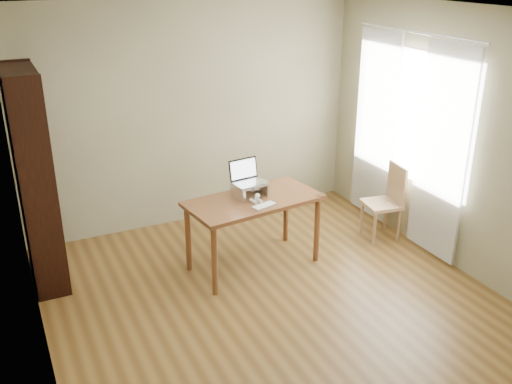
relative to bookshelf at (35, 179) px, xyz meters
name	(u,v)px	position (x,y,z in m)	size (l,w,h in m)	color
room	(288,176)	(1.86, -1.54, 0.25)	(4.04, 4.54, 2.64)	#563816
bookshelf	(35,179)	(0.00, 0.00, 0.00)	(0.30, 0.90, 2.10)	black
curtains	(406,138)	(3.75, -0.75, 0.12)	(0.03, 1.90, 2.25)	white
desk	(253,208)	(1.95, -0.67, -0.40)	(1.41, 0.83, 0.75)	brown
laptop_stand	(250,188)	(1.95, -0.59, -0.22)	(0.32, 0.25, 0.13)	silver
laptop	(248,177)	(1.95, -0.54, -0.11)	(0.35, 0.30, 0.23)	silver
keyboard	(264,206)	(1.96, -0.89, -0.29)	(0.27, 0.17, 0.02)	silver
coaster	(321,195)	(2.61, -0.89, -0.30)	(0.09, 0.09, 0.01)	brown
cat	(246,189)	(1.92, -0.56, -0.23)	(0.26, 0.49, 0.17)	#49413A
chair	(387,199)	(3.60, -0.71, -0.59)	(0.43, 0.43, 0.86)	tan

